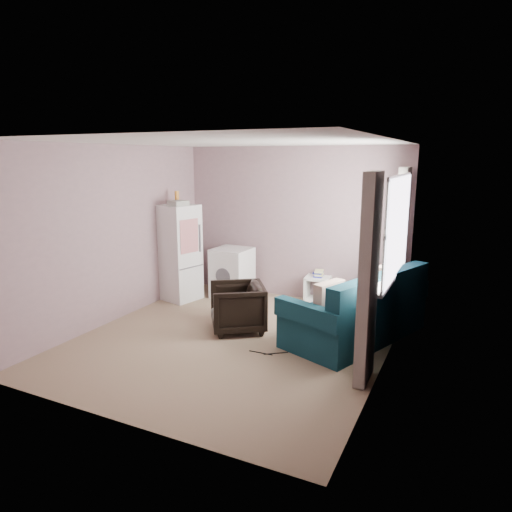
{
  "coord_description": "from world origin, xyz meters",
  "views": [
    {
      "loc": [
        2.67,
        -4.89,
        2.32
      ],
      "look_at": [
        0.05,
        0.6,
        1.0
      ],
      "focal_mm": 32.0,
      "sensor_mm": 36.0,
      "label": 1
    }
  ],
  "objects_px": {
    "armchair": "(237,305)",
    "sofa": "(359,314)",
    "washing_machine": "(232,272)",
    "side_table": "(318,288)",
    "fridge": "(180,252)"
  },
  "relations": [
    {
      "from": "side_table",
      "to": "sofa",
      "type": "distance_m",
      "value": 1.53
    },
    {
      "from": "side_table",
      "to": "armchair",
      "type": "bearing_deg",
      "value": -110.9
    },
    {
      "from": "side_table",
      "to": "sofa",
      "type": "height_order",
      "value": "sofa"
    },
    {
      "from": "fridge",
      "to": "sofa",
      "type": "bearing_deg",
      "value": 6.01
    },
    {
      "from": "fridge",
      "to": "sofa",
      "type": "relative_size",
      "value": 0.79
    },
    {
      "from": "sofa",
      "to": "washing_machine",
      "type": "bearing_deg",
      "value": -179.88
    },
    {
      "from": "fridge",
      "to": "washing_machine",
      "type": "distance_m",
      "value": 0.94
    },
    {
      "from": "sofa",
      "to": "fridge",
      "type": "bearing_deg",
      "value": -166.68
    },
    {
      "from": "washing_machine",
      "to": "armchair",
      "type": "bearing_deg",
      "value": -56.98
    },
    {
      "from": "armchair",
      "to": "washing_machine",
      "type": "xyz_separation_m",
      "value": [
        -0.8,
        1.33,
        0.07
      ]
    },
    {
      "from": "side_table",
      "to": "fridge",
      "type": "bearing_deg",
      "value": -159.95
    },
    {
      "from": "washing_machine",
      "to": "side_table",
      "type": "distance_m",
      "value": 1.46
    },
    {
      "from": "armchair",
      "to": "sofa",
      "type": "relative_size",
      "value": 0.32
    },
    {
      "from": "armchair",
      "to": "sofa",
      "type": "height_order",
      "value": "sofa"
    },
    {
      "from": "washing_machine",
      "to": "sofa",
      "type": "xyz_separation_m",
      "value": [
        2.37,
        -0.91,
        -0.09
      ]
    }
  ]
}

